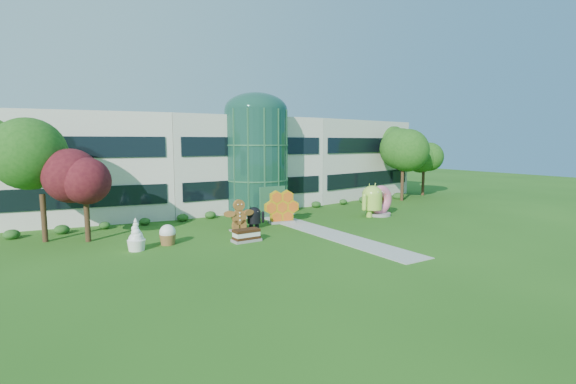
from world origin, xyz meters
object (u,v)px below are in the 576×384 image
android_black (254,216)px  gingerbread (239,215)px  donut (379,200)px  android_green (372,198)px

android_black → gingerbread: gingerbread is taller
donut → android_black: bearing=173.8°
android_black → gingerbread: 1.55m
gingerbread → android_black: bearing=17.7°
android_green → gingerbread: android_green is taller
donut → gingerbread: size_ratio=1.06×
donut → gingerbread: (-13.93, 0.78, -0.19)m
android_green → android_black: (-11.53, 1.19, -0.69)m
android_green → android_black: size_ratio=1.69×
android_black → gingerbread: bearing=-148.2°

